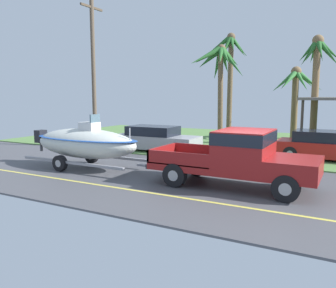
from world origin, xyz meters
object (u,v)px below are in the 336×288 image
at_px(pickup_truck_towing, 243,156).
at_px(palm_tree_far_right, 296,87).
at_px(parked_sedan_far, 156,139).
at_px(utility_pole, 93,71).
at_px(palm_tree_far_left, 230,60).
at_px(palm_tree_near_right, 219,65).
at_px(boat_on_trailer, 85,143).
at_px(palm_tree_mid, 318,64).
at_px(parked_sedan_near, 325,146).

bearing_deg(pickup_truck_towing, palm_tree_far_right, 92.07).
xyz_separation_m(parked_sedan_far, utility_pole, (-4.02, -0.23, 3.77)).
distance_m(pickup_truck_towing, palm_tree_far_left, 13.14).
bearing_deg(parked_sedan_far, pickup_truck_towing, -39.34).
bearing_deg(palm_tree_near_right, palm_tree_far_right, 64.82).
relative_size(boat_on_trailer, palm_tree_near_right, 1.08).
bearing_deg(utility_pole, pickup_truck_towing, -25.63).
height_order(pickup_truck_towing, palm_tree_far_right, palm_tree_far_right).
xyz_separation_m(pickup_truck_towing, parked_sedan_far, (-6.34, 5.19, -0.39)).
xyz_separation_m(palm_tree_near_right, palm_tree_mid, (4.64, 4.02, 0.20)).
bearing_deg(pickup_truck_towing, parked_sedan_near, 73.28).
distance_m(parked_sedan_near, parked_sedan_far, 8.48).
height_order(palm_tree_near_right, utility_pole, utility_pole).
bearing_deg(parked_sedan_near, pickup_truck_towing, -106.72).
height_order(palm_tree_mid, utility_pole, utility_pole).
distance_m(boat_on_trailer, palm_tree_far_right, 15.59).
height_order(pickup_truck_towing, utility_pole, utility_pole).
relative_size(palm_tree_near_right, palm_tree_mid, 0.89).
xyz_separation_m(pickup_truck_towing, palm_tree_near_right, (-3.62, 7.45, 3.60)).
relative_size(parked_sedan_far, utility_pole, 0.55).
relative_size(parked_sedan_far, palm_tree_far_left, 0.66).
relative_size(boat_on_trailer, palm_tree_far_left, 0.88).
xyz_separation_m(palm_tree_mid, utility_pole, (-11.38, -6.51, -0.42)).
bearing_deg(palm_tree_far_right, pickup_truck_towing, -87.93).
bearing_deg(palm_tree_mid, palm_tree_far_right, 120.55).
height_order(pickup_truck_towing, palm_tree_far_left, palm_tree_far_left).
distance_m(boat_on_trailer, parked_sedan_near, 11.01).
xyz_separation_m(pickup_truck_towing, palm_tree_mid, (1.02, 11.48, 3.80)).
distance_m(palm_tree_far_left, palm_tree_far_right, 4.92).
relative_size(parked_sedan_near, utility_pole, 0.51).
distance_m(boat_on_trailer, parked_sedan_far, 5.22).
height_order(parked_sedan_near, parked_sedan_far, same).
distance_m(palm_tree_mid, palm_tree_far_left, 5.44).
bearing_deg(palm_tree_near_right, pickup_truck_towing, -64.09).
distance_m(palm_tree_mid, palm_tree_far_right, 3.26).
xyz_separation_m(palm_tree_far_right, utility_pole, (-9.85, -9.10, 0.82)).
relative_size(boat_on_trailer, parked_sedan_near, 1.43).
bearing_deg(palm_tree_far_left, palm_tree_near_right, -79.46).
distance_m(pickup_truck_towing, palm_tree_far_right, 14.31).
distance_m(palm_tree_far_left, utility_pole, 8.97).
height_order(parked_sedan_near, palm_tree_mid, palm_tree_mid).
xyz_separation_m(palm_tree_near_right, utility_pole, (-6.73, -2.48, -0.22)).
bearing_deg(pickup_truck_towing, parked_sedan_far, 140.66).
xyz_separation_m(palm_tree_near_right, palm_tree_far_right, (3.11, 6.62, -1.04)).
relative_size(parked_sedan_near, palm_tree_far_right, 0.88).
relative_size(parked_sedan_far, palm_tree_near_right, 0.81).
xyz_separation_m(pickup_truck_towing, palm_tree_far_left, (-4.39, 11.61, 4.31)).
bearing_deg(parked_sedan_near, palm_tree_far_right, 108.86).
bearing_deg(parked_sedan_near, boat_on_trailer, -142.56).
bearing_deg(palm_tree_mid, parked_sedan_near, -78.32).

